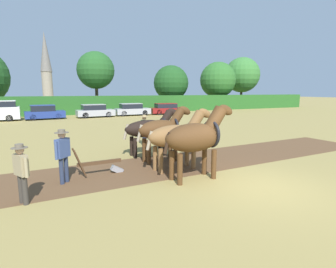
{
  "coord_description": "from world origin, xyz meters",
  "views": [
    {
      "loc": [
        -5.89,
        -5.96,
        2.98
      ],
      "look_at": [
        -1.19,
        4.5,
        1.1
      ],
      "focal_mm": 28.0,
      "sensor_mm": 36.0,
      "label": 1
    }
  ],
  "objects_px": {
    "parked_car_center_left": "(95,111)",
    "parked_car_center": "(132,110)",
    "farmer_at_plow": "(63,152)",
    "parked_car_left": "(44,112)",
    "church_spire": "(46,66)",
    "draft_horse_lead_right": "(177,136)",
    "farmer_beside_team": "(144,128)",
    "tree_center_right": "(171,83)",
    "draft_horse_trail_right": "(150,128)",
    "draft_horse_trail_left": "(162,130)",
    "tree_center": "(96,70)",
    "tree_far_right": "(242,75)",
    "farmer_onlooker_left": "(21,170)",
    "parked_car_center_right": "(167,109)",
    "plow": "(104,165)",
    "draft_horse_lead_left": "(196,137)",
    "tree_right": "(218,80)"
  },
  "relations": [
    {
      "from": "parked_car_center_left",
      "to": "parked_car_center",
      "type": "distance_m",
      "value": 4.6
    },
    {
      "from": "farmer_at_plow",
      "to": "parked_car_left",
      "type": "xyz_separation_m",
      "value": [
        -0.89,
        21.96,
        -0.32
      ]
    },
    {
      "from": "church_spire",
      "to": "draft_horse_lead_right",
      "type": "height_order",
      "value": "church_spire"
    },
    {
      "from": "farmer_beside_team",
      "to": "parked_car_left",
      "type": "xyz_separation_m",
      "value": [
        -5.19,
        17.54,
        -0.28
      ]
    },
    {
      "from": "tree_center_right",
      "to": "draft_horse_trail_right",
      "type": "bearing_deg",
      "value": -116.61
    },
    {
      "from": "draft_horse_trail_left",
      "to": "farmer_beside_team",
      "type": "height_order",
      "value": "draft_horse_trail_left"
    },
    {
      "from": "tree_center",
      "to": "parked_car_center",
      "type": "height_order",
      "value": "tree_center"
    },
    {
      "from": "tree_far_right",
      "to": "parked_car_center",
      "type": "xyz_separation_m",
      "value": [
        -24.31,
        -9.06,
        -5.27
      ]
    },
    {
      "from": "draft_horse_trail_left",
      "to": "farmer_onlooker_left",
      "type": "bearing_deg",
      "value": -157.01
    },
    {
      "from": "tree_far_right",
      "to": "farmer_beside_team",
      "type": "distance_m",
      "value": 40.03
    },
    {
      "from": "church_spire",
      "to": "parked_car_left",
      "type": "relative_size",
      "value": 4.05
    },
    {
      "from": "draft_horse_trail_left",
      "to": "parked_car_left",
      "type": "height_order",
      "value": "draft_horse_trail_left"
    },
    {
      "from": "draft_horse_lead_right",
      "to": "farmer_beside_team",
      "type": "distance_m",
      "value": 4.51
    },
    {
      "from": "parked_car_center_left",
      "to": "parked_car_center_right",
      "type": "bearing_deg",
      "value": -1.68
    },
    {
      "from": "tree_center_right",
      "to": "draft_horse_lead_right",
      "type": "distance_m",
      "value": 33.73
    },
    {
      "from": "draft_horse_trail_left",
      "to": "plow",
      "type": "relative_size",
      "value": 1.47
    },
    {
      "from": "parked_car_left",
      "to": "parked_car_center_left",
      "type": "xyz_separation_m",
      "value": [
        5.28,
        0.07,
        -0.02
      ]
    },
    {
      "from": "tree_center",
      "to": "parked_car_center_right",
      "type": "bearing_deg",
      "value": -43.03
    },
    {
      "from": "draft_horse_lead_right",
      "to": "draft_horse_lead_left",
      "type": "bearing_deg",
      "value": -90.11
    },
    {
      "from": "draft_horse_trail_left",
      "to": "plow",
      "type": "height_order",
      "value": "draft_horse_trail_left"
    },
    {
      "from": "draft_horse_trail_right",
      "to": "draft_horse_lead_left",
      "type": "bearing_deg",
      "value": -89.94
    },
    {
      "from": "plow",
      "to": "farmer_beside_team",
      "type": "xyz_separation_m",
      "value": [
        2.95,
        3.99,
        0.69
      ]
    },
    {
      "from": "tree_right",
      "to": "parked_car_center",
      "type": "bearing_deg",
      "value": -156.92
    },
    {
      "from": "farmer_at_plow",
      "to": "draft_horse_lead_right",
      "type": "bearing_deg",
      "value": 40.73
    },
    {
      "from": "tree_right",
      "to": "parked_car_left",
      "type": "relative_size",
      "value": 1.97
    },
    {
      "from": "draft_horse_lead_left",
      "to": "farmer_onlooker_left",
      "type": "bearing_deg",
      "value": 175.73
    },
    {
      "from": "tree_center",
      "to": "parked_car_center_right",
      "type": "xyz_separation_m",
      "value": [
        7.74,
        -7.22,
        -5.16
      ]
    },
    {
      "from": "farmer_at_plow",
      "to": "draft_horse_trail_left",
      "type": "bearing_deg",
      "value": 58.77
    },
    {
      "from": "farmer_beside_team",
      "to": "parked_car_left",
      "type": "bearing_deg",
      "value": 101.28
    },
    {
      "from": "draft_horse_lead_right",
      "to": "parked_car_center_left",
      "type": "distance_m",
      "value": 22.12
    },
    {
      "from": "draft_horse_lead_left",
      "to": "draft_horse_trail_right",
      "type": "relative_size",
      "value": 0.97
    },
    {
      "from": "farmer_onlooker_left",
      "to": "parked_car_center_left",
      "type": "height_order",
      "value": "farmer_onlooker_left"
    },
    {
      "from": "tree_far_right",
      "to": "parked_car_center",
      "type": "distance_m",
      "value": 26.48
    },
    {
      "from": "tree_far_right",
      "to": "draft_horse_trail_left",
      "type": "relative_size",
      "value": 3.54
    },
    {
      "from": "tree_center_right",
      "to": "church_spire",
      "type": "xyz_separation_m",
      "value": [
        -18.48,
        29.24,
        4.36
      ]
    },
    {
      "from": "farmer_at_plow",
      "to": "tree_right",
      "type": "bearing_deg",
      "value": 90.23
    },
    {
      "from": "tree_center",
      "to": "farmer_onlooker_left",
      "type": "distance_m",
      "value": 32.12
    },
    {
      "from": "tree_center_right",
      "to": "draft_horse_trail_left",
      "type": "height_order",
      "value": "tree_center_right"
    },
    {
      "from": "tree_right",
      "to": "draft_horse_lead_left",
      "type": "xyz_separation_m",
      "value": [
        -22.69,
        -31.51,
        -3.44
      ]
    },
    {
      "from": "parked_car_center",
      "to": "farmer_beside_team",
      "type": "bearing_deg",
      "value": -105.01
    },
    {
      "from": "tree_center",
      "to": "tree_center_right",
      "type": "relative_size",
      "value": 1.19
    },
    {
      "from": "farmer_at_plow",
      "to": "parked_car_center_left",
      "type": "relative_size",
      "value": 0.41
    },
    {
      "from": "parked_car_center",
      "to": "tree_far_right",
      "type": "bearing_deg",
      "value": 19.88
    },
    {
      "from": "farmer_at_plow",
      "to": "farmer_onlooker_left",
      "type": "distance_m",
      "value": 1.67
    },
    {
      "from": "draft_horse_trail_left",
      "to": "farmer_beside_team",
      "type": "xyz_separation_m",
      "value": [
        0.3,
        3.2,
        -0.36
      ]
    },
    {
      "from": "tree_far_right",
      "to": "draft_horse_trail_right",
      "type": "height_order",
      "value": "tree_far_right"
    },
    {
      "from": "draft_horse_trail_right",
      "to": "parked_car_center_right",
      "type": "distance_m",
      "value": 22.2
    },
    {
      "from": "draft_horse_lead_right",
      "to": "plow",
      "type": "distance_m",
      "value": 2.94
    },
    {
      "from": "tree_right",
      "to": "draft_horse_trail_left",
      "type": "xyz_separation_m",
      "value": [
        -22.83,
        -28.91,
        -3.53
      ]
    },
    {
      "from": "plow",
      "to": "parked_car_center_left",
      "type": "distance_m",
      "value": 21.83
    }
  ]
}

